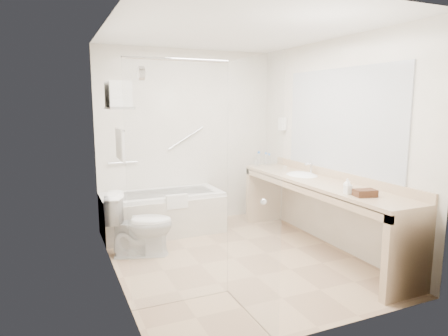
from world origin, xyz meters
name	(u,v)px	position (x,y,z in m)	size (l,w,h in m)	color
floor	(235,258)	(0.00, 0.00, 0.00)	(3.20, 3.20, 0.00)	tan
ceiling	(236,30)	(0.00, 0.00, 2.50)	(2.60, 3.20, 0.10)	white
wall_back	(188,138)	(0.00, 1.60, 1.25)	(2.60, 0.10, 2.50)	silver
wall_front	(329,173)	(0.00, -1.60, 1.25)	(2.60, 0.10, 2.50)	silver
wall_left	(113,156)	(-1.30, 0.00, 1.25)	(0.10, 3.20, 2.50)	silver
wall_right	(331,144)	(1.30, 0.00, 1.25)	(0.10, 3.20, 2.50)	silver
bathtub	(163,213)	(-0.50, 1.24, 0.28)	(1.60, 0.73, 0.59)	white
grab_bar_short	(123,162)	(-0.95, 1.56, 0.95)	(0.03, 0.03, 0.40)	silver
grab_bar_long	(186,138)	(-0.05, 1.56, 1.25)	(0.03, 0.03, 0.60)	silver
shower_enclosure	(214,187)	(-0.63, -0.93, 1.07)	(0.96, 0.91, 2.11)	silver
towel_shelf	(118,103)	(-1.17, 0.35, 1.75)	(0.24, 0.55, 0.81)	silver
vanity_counter	(319,198)	(1.02, -0.15, 0.64)	(0.55, 2.70, 0.95)	tan
sink	(302,177)	(1.05, 0.25, 0.82)	(0.40, 0.52, 0.14)	white
faucet	(311,168)	(1.20, 0.25, 0.93)	(0.03, 0.03, 0.14)	silver
mirror	(340,120)	(1.29, -0.15, 1.55)	(0.02, 2.00, 1.20)	#B4B9C1
hairdryer_unit	(282,124)	(1.25, 1.05, 1.45)	(0.08, 0.10, 0.18)	white
toilet	(140,225)	(-0.95, 0.54, 0.37)	(0.42, 0.75, 0.73)	white
amenity_basket	(365,193)	(0.94, -0.98, 0.88)	(0.21, 0.14, 0.07)	#4A2A1A
soap_bottle_a	(348,191)	(0.85, -0.84, 0.88)	(0.06, 0.14, 0.06)	white
soap_bottle_b	(347,184)	(1.04, -0.61, 0.89)	(0.08, 0.10, 0.08)	white
water_bottle_left	(269,160)	(1.04, 1.05, 0.93)	(0.06, 0.06, 0.18)	silver
water_bottle_mid	(266,160)	(0.98, 1.03, 0.94)	(0.06, 0.06, 0.20)	silver
water_bottle_right	(259,160)	(0.88, 1.07, 0.95)	(0.07, 0.07, 0.22)	silver
drinking_glass_near	(256,163)	(0.85, 1.09, 0.90)	(0.07, 0.07, 0.09)	silver
drinking_glass_far	(285,169)	(0.99, 0.54, 0.89)	(0.06, 0.06, 0.08)	silver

